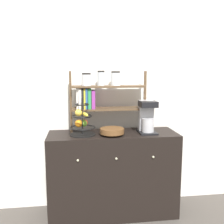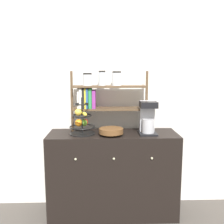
% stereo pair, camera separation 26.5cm
% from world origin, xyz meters
% --- Properties ---
extents(ground_plane, '(12.00, 12.00, 0.00)m').
position_xyz_m(ground_plane, '(0.00, 0.00, 0.00)').
color(ground_plane, '#47423D').
extents(wall_back, '(7.00, 0.05, 2.60)m').
position_xyz_m(wall_back, '(0.00, 0.49, 1.30)').
color(wall_back, silver).
rests_on(wall_back, ground_plane).
extents(sideboard, '(1.32, 0.47, 0.88)m').
position_xyz_m(sideboard, '(0.00, 0.22, 0.44)').
color(sideboard, black).
rests_on(sideboard, ground_plane).
extents(coffee_maker, '(0.18, 0.23, 0.33)m').
position_xyz_m(coffee_maker, '(0.35, 0.21, 1.05)').
color(coffee_maker, black).
rests_on(coffee_maker, sideboard).
extents(fruit_stand, '(0.26, 0.26, 0.37)m').
position_xyz_m(fruit_stand, '(-0.31, 0.20, 1.00)').
color(fruit_stand, black).
rests_on(fruit_stand, sideboard).
extents(wooden_bowl, '(0.24, 0.24, 0.07)m').
position_xyz_m(wooden_bowl, '(-0.02, 0.14, 0.92)').
color(wooden_bowl, brown).
rests_on(wooden_bowl, sideboard).
extents(shelf_hutch, '(0.80, 0.20, 0.64)m').
position_xyz_m(shelf_hutch, '(-0.13, 0.33, 1.28)').
color(shelf_hutch, brown).
rests_on(shelf_hutch, sideboard).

